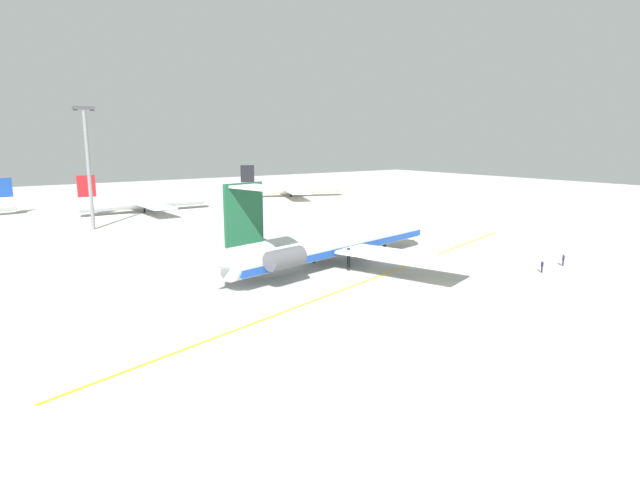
# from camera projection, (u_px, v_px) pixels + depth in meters

# --- Properties ---
(ground) EXTENTS (349.46, 349.46, 0.00)m
(ground) POSITION_uv_depth(u_px,v_px,m) (366.00, 273.00, 69.17)
(ground) COLOR #B7B5AD
(main_jetliner) EXTENTS (42.80, 38.13, 12.55)m
(main_jetliner) POSITION_uv_depth(u_px,v_px,m) (331.00, 242.00, 72.02)
(main_jetliner) COLOR silver
(main_jetliner) RESTS_ON ground
(airliner_mid_left) EXTENTS (31.59, 31.10, 9.49)m
(airliner_mid_left) POSITION_uv_depth(u_px,v_px,m) (148.00, 201.00, 126.84)
(airliner_mid_left) COLOR silver
(airliner_mid_left) RESTS_ON ground
(airliner_mid_right) EXTENTS (31.90, 32.10, 9.89)m
(airliner_mid_right) POSITION_uv_depth(u_px,v_px,m) (294.00, 187.00, 160.98)
(airliner_mid_right) COLOR silver
(airliner_mid_right) RESTS_ON ground
(ground_crew_near_nose) EXTENTS (0.42, 0.27, 1.68)m
(ground_crew_near_nose) POSITION_uv_depth(u_px,v_px,m) (563.00, 259.00, 72.66)
(ground_crew_near_nose) COLOR black
(ground_crew_near_nose) RESTS_ON ground
(ground_crew_near_tail) EXTENTS (0.27, 0.41, 1.67)m
(ground_crew_near_tail) POSITION_uv_depth(u_px,v_px,m) (542.00, 265.00, 69.01)
(ground_crew_near_tail) COLOR black
(ground_crew_near_tail) RESTS_ON ground
(safety_cone_nose) EXTENTS (0.40, 0.40, 0.55)m
(safety_cone_nose) POSITION_uv_depth(u_px,v_px,m) (372.00, 232.00, 98.38)
(safety_cone_nose) COLOR #EA590F
(safety_cone_nose) RESTS_ON ground
(taxiway_centreline) EXTENTS (81.05, 22.96, 0.01)m
(taxiway_centreline) POSITION_uv_depth(u_px,v_px,m) (376.00, 277.00, 66.83)
(taxiway_centreline) COLOR gold
(taxiway_centreline) RESTS_ON ground
(light_mast) EXTENTS (4.00, 0.70, 23.62)m
(light_mast) POSITION_uv_depth(u_px,v_px,m) (88.00, 163.00, 100.17)
(light_mast) COLOR slate
(light_mast) RESTS_ON ground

